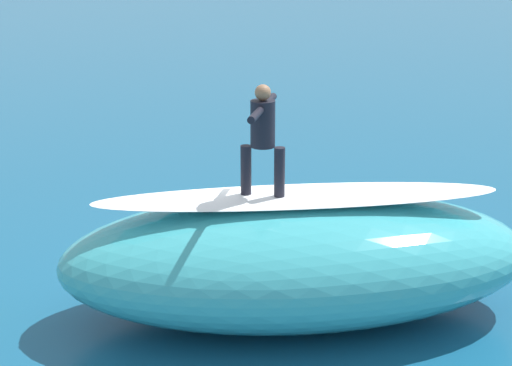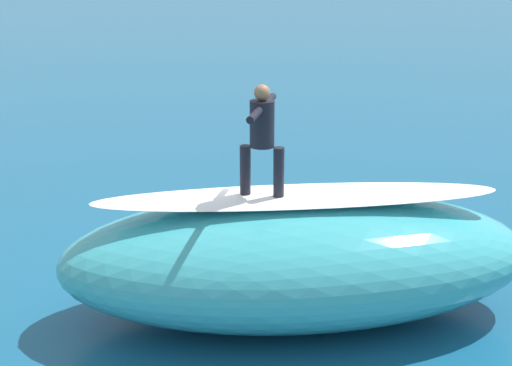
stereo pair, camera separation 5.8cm
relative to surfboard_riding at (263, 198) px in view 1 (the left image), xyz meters
name	(u,v)px [view 1 (the left image)]	position (x,y,z in m)	size (l,w,h in m)	color
ground_plane	(268,269)	(-0.33, -1.66, -1.80)	(120.00, 120.00, 0.00)	#145175
wave_crest	(297,258)	(-0.49, 0.01, -0.92)	(6.64, 3.03, 1.76)	teal
wave_foam_lip	(298,196)	(-0.49, 0.01, 0.00)	(5.64, 1.06, 0.08)	white
surfboard_riding	(263,198)	(0.00, 0.00, 0.00)	(2.20, 0.54, 0.07)	#EAE5C6
surfer_riding	(263,132)	(0.00, 0.00, 0.93)	(0.58, 1.40, 1.53)	black
surfboard_paddling	(251,214)	(-0.37, -4.14, -1.75)	(2.21, 0.50, 0.09)	#E0563D
surfer_paddling	(247,207)	(-0.28, -4.06, -1.59)	(1.29, 1.15, 0.28)	black
foam_patch_near	(126,240)	(1.97, -3.00, -1.72)	(0.70, 0.48, 0.16)	white
foam_patch_mid	(192,248)	(0.85, -2.57, -1.74)	(0.88, 0.70, 0.11)	white
foam_patch_far	(181,272)	(1.08, -1.63, -1.76)	(0.74, 0.50, 0.08)	white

